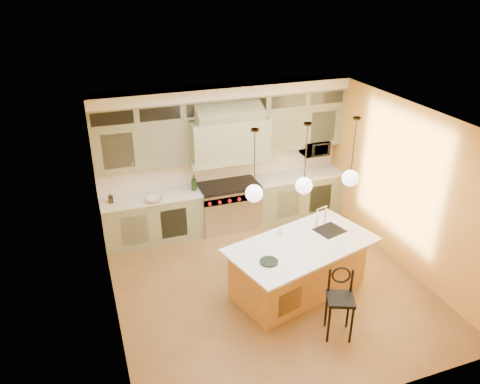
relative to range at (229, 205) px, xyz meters
name	(u,v)px	position (x,y,z in m)	size (l,w,h in m)	color
floor	(269,286)	(0.00, -2.14, -0.49)	(5.00, 5.00, 0.00)	brown
ceiling	(275,120)	(0.00, -2.14, 2.41)	(5.00, 5.00, 0.00)	white
wall_back	(223,155)	(0.00, 0.36, 0.96)	(5.00, 5.00, 0.00)	gold
wall_front	(361,310)	(0.00, -4.64, 0.96)	(5.00, 5.00, 0.00)	gold
wall_left	(107,239)	(-2.50, -2.14, 0.96)	(5.00, 5.00, 0.00)	gold
wall_right	(405,187)	(2.50, -2.14, 0.96)	(5.00, 5.00, 0.00)	gold
back_cabinetry	(227,161)	(0.00, 0.09, 0.94)	(5.00, 0.77, 2.90)	#747B5B
range	(229,205)	(0.00, 0.00, 0.00)	(1.20, 0.74, 0.96)	silver
kitchen_island	(299,266)	(0.41, -2.39, -0.01)	(2.61, 1.83, 1.35)	#A16C39
counter_stool	(340,300)	(0.50, -3.52, 0.12)	(0.49, 0.49, 1.08)	black
microwave	(315,148)	(1.95, 0.11, 0.96)	(0.54, 0.37, 0.30)	black
oil_bottle_a	(194,183)	(-0.70, 0.01, 0.61)	(0.12, 0.12, 0.31)	#183414
oil_bottle_b	(111,198)	(-2.28, 0.01, 0.55)	(0.09, 0.09, 0.19)	black
fruit_bowl	(155,200)	(-1.51, -0.22, 0.49)	(0.31, 0.31, 0.08)	beige
cup	(280,233)	(0.18, -2.08, 0.48)	(0.11, 0.11, 0.10)	white
pendant_left	(254,192)	(-0.40, -2.39, 1.46)	(0.26, 0.26, 1.11)	#2D2319
pendant_center	(304,184)	(0.40, -2.39, 1.46)	(0.26, 0.26, 1.11)	#2D2319
pendant_right	(350,176)	(1.20, -2.39, 1.46)	(0.26, 0.26, 1.11)	#2D2319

